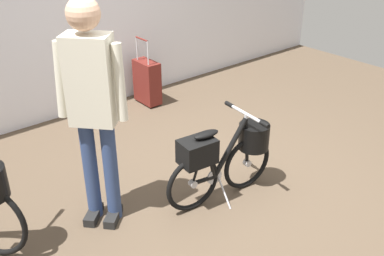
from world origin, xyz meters
The scene contains 4 objects.
ground_plane centered at (0.00, 0.00, 0.00)m, with size 8.31×8.31×0.00m, color brown.
folding_bike_foreground centered at (0.12, -0.04, 0.40)m, with size 1.05×0.53×0.75m.
visitor_near_wall centered at (-0.80, 0.38, 1.00)m, with size 0.39×0.41×1.73m.
rolling_suitcase centered at (0.72, 1.97, 0.28)m, with size 0.18×0.36×0.83m.
Camera 1 is at (-2.09, -2.23, 2.27)m, focal length 41.42 mm.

